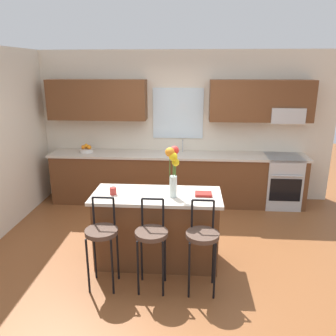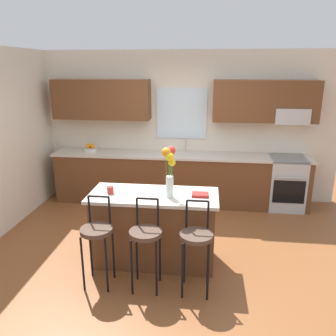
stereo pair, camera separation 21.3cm
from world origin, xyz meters
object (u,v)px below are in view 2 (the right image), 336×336
at_px(flower_vase, 169,166).
at_px(mug_ceramic, 110,190).
at_px(oven_range, 285,183).
at_px(bar_stool_far, 196,240).
at_px(cookbook, 200,195).
at_px(fruit_bowl_oranges, 91,149).
at_px(kitchen_island, 154,228).
at_px(bar_stool_near, 97,234).
at_px(bar_stool_middle, 146,237).

relative_size(flower_vase, mug_ceramic, 6.81).
distance_m(oven_range, bar_stool_far, 2.93).
relative_size(mug_ceramic, cookbook, 0.45).
bearing_deg(bar_stool_far, fruit_bowl_oranges, 128.58).
relative_size(kitchen_island, cookbook, 7.89).
xyz_separation_m(oven_range, kitchen_island, (-2.02, -1.98, 0.00)).
bearing_deg(bar_stool_far, bar_stool_near, 180.00).
height_order(kitchen_island, bar_stool_far, bar_stool_far).
height_order(bar_stool_middle, mug_ceramic, bar_stool_middle).
bearing_deg(cookbook, bar_stool_near, -153.53).
relative_size(kitchen_island, bar_stool_near, 1.51).
xyz_separation_m(bar_stool_middle, flower_vase, (0.20, 0.48, 0.67)).
bearing_deg(fruit_bowl_oranges, mug_ceramic, -64.82).
distance_m(bar_stool_near, bar_stool_far, 1.10).
bearing_deg(fruit_bowl_oranges, oven_range, -0.47).
height_order(kitchen_island, flower_vase, flower_vase).
bearing_deg(bar_stool_far, mug_ceramic, 154.72).
distance_m(bar_stool_near, bar_stool_middle, 0.55).
height_order(flower_vase, mug_ceramic, flower_vase).
height_order(bar_stool_far, flower_vase, flower_vase).
height_order(oven_range, mug_ceramic, mug_ceramic).
height_order(oven_range, bar_stool_far, bar_stool_far).
distance_m(oven_range, cookbook, 2.49).
xyz_separation_m(kitchen_island, mug_ceramic, (-0.53, -0.04, 0.50)).
distance_m(kitchen_island, mug_ceramic, 0.73).
height_order(kitchen_island, cookbook, cookbook).
bearing_deg(bar_stool_near, fruit_bowl_oranges, 110.19).
distance_m(bar_stool_far, mug_ceramic, 1.24).
distance_m(oven_range, bar_stool_middle, 3.24).
distance_m(oven_range, flower_vase, 2.86).
bearing_deg(oven_range, bar_stool_far, -120.18).
bearing_deg(bar_stool_near, mug_ceramic, 87.41).
height_order(bar_stool_far, fruit_bowl_oranges, fruit_bowl_oranges).
xyz_separation_m(kitchen_island, fruit_bowl_oranges, (-1.49, 2.01, 0.51)).
relative_size(oven_range, cookbook, 4.60).
height_order(bar_stool_far, mug_ceramic, bar_stool_far).
xyz_separation_m(flower_vase, fruit_bowl_oranges, (-1.69, 2.07, -0.34)).
bearing_deg(bar_stool_far, oven_range, 59.82).
relative_size(kitchen_island, flower_vase, 2.58).
bearing_deg(flower_vase, cookbook, 11.28).
relative_size(flower_vase, cookbook, 3.06).
relative_size(flower_vase, fruit_bowl_oranges, 2.55).
xyz_separation_m(kitchen_island, bar_stool_near, (-0.55, -0.55, 0.17)).
distance_m(bar_stool_near, fruit_bowl_oranges, 2.75).
xyz_separation_m(bar_stool_far, cookbook, (0.02, 0.56, 0.30)).
bearing_deg(oven_range, fruit_bowl_oranges, 179.53).
bearing_deg(bar_stool_far, cookbook, 88.11).
relative_size(oven_range, flower_vase, 1.50).
xyz_separation_m(oven_range, bar_stool_near, (-2.57, -2.53, 0.18)).
relative_size(oven_range, bar_stool_far, 0.88).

